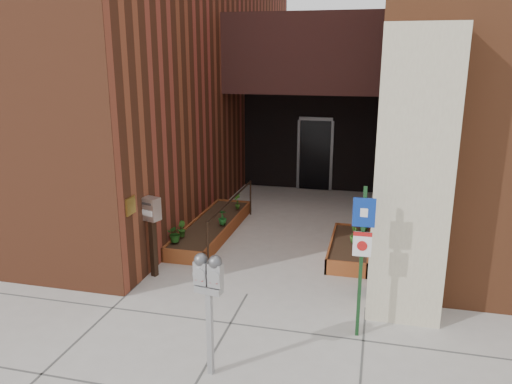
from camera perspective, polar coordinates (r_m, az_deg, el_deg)
The scene contains 15 objects.
ground at distance 8.76m, azimuth -1.03°, elevation -11.59°, with size 80.00×80.00×0.00m, color #9E9991.
architecture at distance 14.63m, azimuth 5.51°, elevation 19.28°, with size 20.00×14.60×10.00m.
planter_left at distance 11.50m, azimuth -5.05°, elevation -4.17°, with size 0.90×3.60×0.30m.
planter_right at distance 10.47m, azimuth 10.67°, elevation -6.39°, with size 0.80×2.20×0.30m.
handrail at distance 11.12m, azimuth -2.77°, elevation -1.49°, with size 0.04×3.34×0.90m.
parking_meter at distance 6.24m, azimuth -5.44°, elevation -10.28°, with size 0.38×0.20×1.65m.
sign_post at distance 7.14m, azimuth 12.02°, elevation -6.17°, with size 0.31×0.08×2.26m.
payment_dropbox at distance 9.22m, azimuth -11.84°, elevation -3.15°, with size 0.35×0.30×1.51m.
shrub_left_a at distance 10.27m, azimuth -9.20°, elevation -4.67°, with size 0.33×0.33×0.37m, color #1B4E16.
shrub_left_b at distance 10.55m, azimuth -8.51°, elevation -4.19°, with size 0.18×0.18×0.33m, color #295C1A.
shrub_left_c at distance 11.18m, azimuth -3.86°, elevation -2.89°, with size 0.19×0.19×0.34m, color #17531C.
shrub_left_d at distance 12.27m, azimuth -2.15°, elevation -1.07°, with size 0.21×0.21×0.39m, color #2D601B.
shrub_right_a at distance 10.29m, azimuth 11.21°, elevation -4.83°, with size 0.19×0.19×0.33m, color #29601B.
shrub_right_b at distance 10.94m, azimuth 12.25°, elevation -3.65°, with size 0.18×0.18×0.33m, color #1A5C1D.
shrub_right_c at distance 11.04m, azimuth 12.30°, elevation -3.40°, with size 0.33×0.33×0.36m, color #27601B.
Camera 1 is at (2.03, -7.53, 3.97)m, focal length 35.00 mm.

